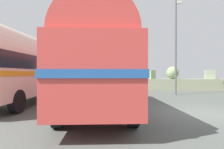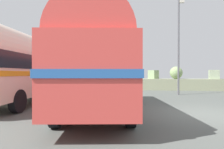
{
  "view_description": "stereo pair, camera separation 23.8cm",
  "coord_description": "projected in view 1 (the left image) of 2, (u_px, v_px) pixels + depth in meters",
  "views": [
    {
      "loc": [
        -2.67,
        -8.27,
        1.63
      ],
      "look_at": [
        -3.65,
        0.41,
        1.58
      ],
      "focal_mm": 31.79,
      "sensor_mm": 36.0,
      "label": 1
    },
    {
      "loc": [
        -2.43,
        -8.24,
        1.63
      ],
      "look_at": [
        -3.65,
        0.41,
        1.58
      ],
      "focal_mm": 31.79,
      "sensor_mm": 36.0,
      "label": 2
    }
  ],
  "objects": [
    {
      "name": "ground",
      "position": [
        201.0,
        114.0,
        7.93
      ],
      "size": [
        32.0,
        26.0,
        0.02
      ],
      "color": "#515551"
    },
    {
      "name": "lamp_post",
      "position": [
        176.0,
        41.0,
        15.09
      ],
      "size": [
        0.59,
        0.71,
        7.3
      ],
      "color": "#5B5B60",
      "rests_on": "ground"
    },
    {
      "name": "breakwater",
      "position": [
        164.0,
        83.0,
        19.6
      ],
      "size": [
        31.36,
        2.03,
        2.36
      ],
      "color": "gray",
      "rests_on": "ground"
    },
    {
      "name": "vintage_coach",
      "position": [
        98.0,
        64.0,
        8.48
      ],
      "size": [
        3.74,
        8.86,
        3.7
      ],
      "rotation": [
        0.0,
        0.0,
        0.16
      ],
      "color": "black",
      "rests_on": "ground"
    },
    {
      "name": "second_coach",
      "position": [
        22.0,
        66.0,
        10.6
      ],
      "size": [
        3.01,
        8.73,
        3.7
      ],
      "rotation": [
        0.0,
        0.0,
        0.07
      ],
      "color": "black",
      "rests_on": "ground"
    }
  ]
}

